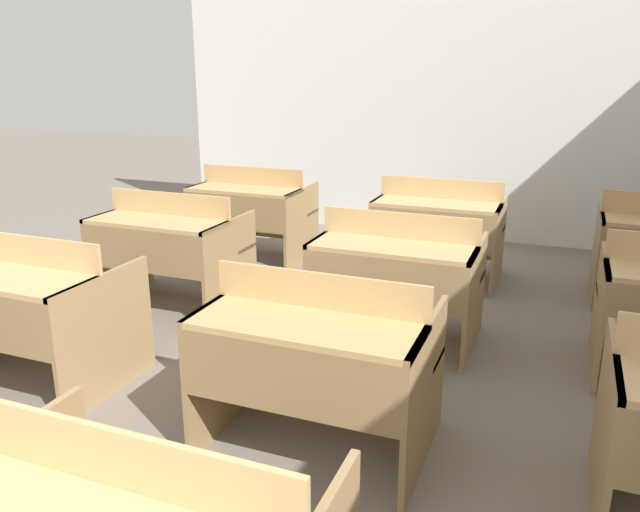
# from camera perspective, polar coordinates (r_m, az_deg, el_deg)

# --- Properties ---
(wall_back) EXTENTS (6.15, 0.06, 3.03)m
(wall_back) POSITION_cam_1_polar(r_m,az_deg,el_deg) (6.86, 11.84, 14.21)
(wall_back) COLOR silver
(wall_back) RESTS_ON ground_plane
(bench_second_left) EXTENTS (1.05, 0.78, 0.88)m
(bench_second_left) POSITION_cam_1_polar(r_m,az_deg,el_deg) (3.96, -25.13, -4.15)
(bench_second_left) COLOR #9A7B51
(bench_second_left) RESTS_ON ground_plane
(bench_second_center) EXTENTS (1.05, 0.78, 0.88)m
(bench_second_center) POSITION_cam_1_polar(r_m,az_deg,el_deg) (2.97, -0.28, -9.29)
(bench_second_center) COLOR olive
(bench_second_center) RESTS_ON ground_plane
(bench_third_left) EXTENTS (1.05, 0.78, 0.88)m
(bench_third_left) POSITION_cam_1_polar(r_m,az_deg,el_deg) (4.93, -13.60, 0.91)
(bench_third_left) COLOR #95764C
(bench_third_left) RESTS_ON ground_plane
(bench_third_center) EXTENTS (1.05, 0.78, 0.88)m
(bench_third_center) POSITION_cam_1_polar(r_m,az_deg,el_deg) (4.17, 7.02, -1.65)
(bench_third_center) COLOR #97794F
(bench_third_center) RESTS_ON ground_plane
(bench_back_left) EXTENTS (1.05, 0.78, 0.88)m
(bench_back_left) POSITION_cam_1_polar(r_m,az_deg,el_deg) (6.06, -6.27, 4.21)
(bench_back_left) COLOR #94754B
(bench_back_left) RESTS_ON ground_plane
(bench_back_center) EXTENTS (1.05, 0.78, 0.88)m
(bench_back_center) POSITION_cam_1_polar(r_m,az_deg,el_deg) (5.49, 10.75, 2.69)
(bench_back_center) COLOR #9A7C52
(bench_back_center) RESTS_ON ground_plane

